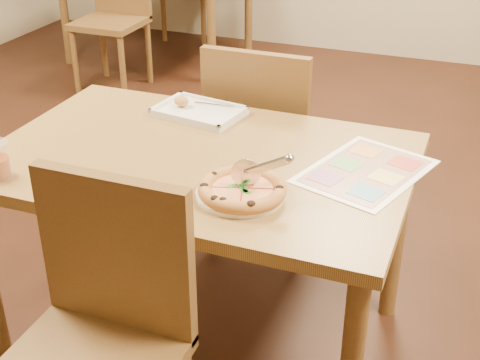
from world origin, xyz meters
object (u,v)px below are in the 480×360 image
(plate, at_px, (240,194))
(pizza_cutter, at_px, (260,169))
(chair_near, at_px, (101,311))
(appetizer_tray, at_px, (198,112))
(chair_far, at_px, (262,127))
(pizza, at_px, (242,189))
(menu, at_px, (366,171))
(dining_table, at_px, (200,179))
(bg_chair_near, at_px, (116,2))

(plate, xyz_separation_m, pizza_cutter, (0.05, 0.02, 0.08))
(chair_near, xyz_separation_m, appetizer_tray, (-0.14, 0.90, 0.16))
(chair_far, relative_size, plate, 1.91)
(pizza, relative_size, menu, 0.61)
(chair_far, distance_m, pizza_cutter, 0.85)
(chair_near, relative_size, chair_far, 1.00)
(appetizer_tray, bearing_deg, plate, -54.42)
(plate, bearing_deg, pizza, -31.42)
(plate, height_order, pizza, pizza)
(chair_near, relative_size, appetizer_tray, 1.46)
(dining_table, relative_size, chair_far, 2.77)
(chair_near, bearing_deg, appetizer_tray, 98.66)
(chair_far, bearing_deg, chair_near, 90.00)
(pizza, height_order, appetizer_tray, appetizer_tray)
(pizza_cutter, bearing_deg, pizza, -168.98)
(dining_table, height_order, menu, menu)
(chair_far, distance_m, plate, 0.84)
(dining_table, height_order, pizza_cutter, pizza_cutter)
(appetizer_tray, xyz_separation_m, menu, (0.64, -0.22, -0.01))
(dining_table, bearing_deg, menu, 8.64)
(bg_chair_near, bearing_deg, menu, -45.21)
(pizza_cutter, bearing_deg, chair_far, 88.30)
(menu, bearing_deg, plate, -137.75)
(bg_chair_near, distance_m, plate, 3.00)
(bg_chair_near, xyz_separation_m, pizza_cutter, (1.86, -2.37, 0.24))
(pizza_cutter, height_order, menu, pizza_cutter)
(dining_table, height_order, chair_near, chair_near)
(dining_table, distance_m, chair_far, 0.61)
(pizza_cutter, distance_m, appetizer_tray, 0.62)
(dining_table, xyz_separation_m, pizza, (0.22, -0.20, 0.11))
(chair_far, bearing_deg, appetizer_tray, 66.14)
(pizza, bearing_deg, menu, 43.66)
(chair_far, relative_size, pizza, 1.91)
(chair_near, height_order, pizza, chair_near)
(pizza, bearing_deg, plate, 148.58)
(plate, distance_m, pizza_cutter, 0.10)
(dining_table, distance_m, bg_chair_near, 2.72)
(bg_chair_near, height_order, menu, bg_chair_near)
(menu, bearing_deg, pizza, -136.34)
(pizza, distance_m, pizza_cutter, 0.08)
(dining_table, relative_size, pizza_cutter, 8.39)
(bg_chair_near, relative_size, pizza_cutter, 3.03)
(bg_chair_near, xyz_separation_m, appetizer_tray, (1.46, -1.90, 0.16))
(pizza, bearing_deg, chair_near, -118.41)
(chair_far, bearing_deg, pizza, 105.36)
(pizza, relative_size, pizza_cutter, 1.58)
(dining_table, relative_size, plate, 5.28)
(chair_near, relative_size, pizza, 1.91)
(chair_far, distance_m, menu, 0.75)
(chair_near, distance_m, pizza, 0.49)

